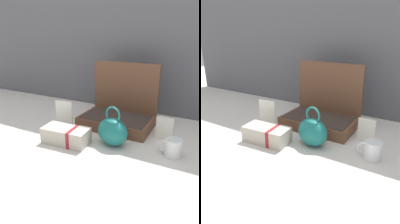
# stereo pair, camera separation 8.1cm
# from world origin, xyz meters

# --- Properties ---
(ground_plane) EXTENTS (6.00, 6.00, 0.00)m
(ground_plane) POSITION_xyz_m (0.00, 0.00, 0.00)
(ground_plane) COLOR beige
(back_wall) EXTENTS (3.20, 0.06, 1.40)m
(back_wall) POSITION_xyz_m (0.00, 0.58, 0.70)
(back_wall) COLOR #56565B
(back_wall) RESTS_ON ground_plane
(open_suitcase) EXTENTS (0.47, 0.30, 0.41)m
(open_suitcase) POSITION_xyz_m (0.04, 0.22, 0.09)
(open_suitcase) COLOR brown
(open_suitcase) RESTS_ON ground_plane
(teal_pouch_handbag) EXTENTS (0.20, 0.15, 0.23)m
(teal_pouch_handbag) POSITION_xyz_m (0.12, -0.06, 0.08)
(teal_pouch_handbag) COLOR #196B66
(teal_pouch_handbag) RESTS_ON ground_plane
(cream_toiletry_bag) EXTENTS (0.27, 0.15, 0.10)m
(cream_toiletry_bag) POSITION_xyz_m (-0.12, -0.16, 0.05)
(cream_toiletry_bag) COLOR #B2A899
(cream_toiletry_bag) RESTS_ON ground_plane
(coffee_mug) EXTENTS (0.12, 0.09, 0.09)m
(coffee_mug) POSITION_xyz_m (0.44, -0.03, 0.05)
(coffee_mug) COLOR silver
(coffee_mug) RESTS_ON ground_plane
(info_card_left) EXTENTS (0.12, 0.02, 0.18)m
(info_card_left) POSITION_xyz_m (-0.27, 0.03, 0.09)
(info_card_left) COLOR white
(info_card_left) RESTS_ON ground_plane
(poster_card_right) EXTENTS (0.10, 0.01, 0.14)m
(poster_card_right) POSITION_xyz_m (0.36, 0.14, 0.07)
(poster_card_right) COLOR white
(poster_card_right) RESTS_ON ground_plane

